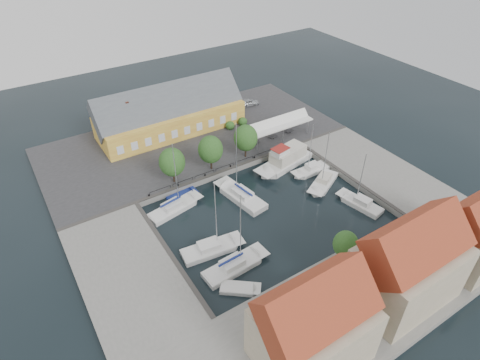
{
  "coord_description": "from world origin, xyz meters",
  "views": [
    {
      "loc": [
        -28.33,
        -38.32,
        40.52
      ],
      "look_at": [
        0.0,
        6.0,
        1.5
      ],
      "focal_mm": 30.0,
      "sensor_mm": 36.0,
      "label": 1
    }
  ],
  "objects_px": {
    "launch_sw": "(240,289)",
    "west_boat_c": "(211,249)",
    "east_boat_a": "(311,171)",
    "west_boat_d": "(235,266)",
    "tent_canopy": "(278,125)",
    "center_sailboat": "(241,197)",
    "trawler": "(285,160)",
    "launch_nw": "(182,197)",
    "warehouse": "(167,114)",
    "west_boat_a": "(175,209)",
    "car_silver": "(248,102)",
    "car_red": "(174,156)",
    "east_boat_c": "(360,204)",
    "east_boat_b": "(323,183)"
  },
  "relations": [
    {
      "from": "west_boat_c",
      "to": "car_red",
      "type": "bearing_deg",
      "value": 77.57
    },
    {
      "from": "east_boat_b",
      "to": "west_boat_d",
      "type": "xyz_separation_m",
      "value": [
        -22.01,
        -7.36,
        0.01
      ]
    },
    {
      "from": "car_red",
      "to": "east_boat_a",
      "type": "distance_m",
      "value": 24.27
    },
    {
      "from": "west_boat_c",
      "to": "trawler",
      "type": "bearing_deg",
      "value": 27.51
    },
    {
      "from": "car_silver",
      "to": "west_boat_d",
      "type": "height_order",
      "value": "west_boat_d"
    },
    {
      "from": "car_red",
      "to": "west_boat_c",
      "type": "bearing_deg",
      "value": -131.3
    },
    {
      "from": "car_red",
      "to": "center_sailboat",
      "type": "distance_m",
      "value": 15.58
    },
    {
      "from": "center_sailboat",
      "to": "west_boat_d",
      "type": "distance_m",
      "value": 14.39
    },
    {
      "from": "east_boat_c",
      "to": "east_boat_b",
      "type": "bearing_deg",
      "value": 99.19
    },
    {
      "from": "west_boat_c",
      "to": "warehouse",
      "type": "bearing_deg",
      "value": 75.42
    },
    {
      "from": "center_sailboat",
      "to": "launch_sw",
      "type": "bearing_deg",
      "value": -123.22
    },
    {
      "from": "east_boat_a",
      "to": "west_boat_d",
      "type": "height_order",
      "value": "west_boat_d"
    },
    {
      "from": "launch_sw",
      "to": "east_boat_a",
      "type": "bearing_deg",
      "value": 31.2
    },
    {
      "from": "warehouse",
      "to": "west_boat_a",
      "type": "distance_m",
      "value": 23.9
    },
    {
      "from": "east_boat_a",
      "to": "car_silver",
      "type": "bearing_deg",
      "value": 81.02
    },
    {
      "from": "center_sailboat",
      "to": "launch_nw",
      "type": "bearing_deg",
      "value": 145.27
    },
    {
      "from": "launch_nw",
      "to": "west_boat_c",
      "type": "bearing_deg",
      "value": -97.88
    },
    {
      "from": "car_red",
      "to": "west_boat_d",
      "type": "height_order",
      "value": "west_boat_d"
    },
    {
      "from": "east_boat_a",
      "to": "east_boat_c",
      "type": "relative_size",
      "value": 1.03
    },
    {
      "from": "tent_canopy",
      "to": "west_boat_a",
      "type": "height_order",
      "value": "west_boat_a"
    },
    {
      "from": "center_sailboat",
      "to": "east_boat_a",
      "type": "bearing_deg",
      "value": -1.77
    },
    {
      "from": "tent_canopy",
      "to": "east_boat_b",
      "type": "bearing_deg",
      "value": -97.08
    },
    {
      "from": "car_silver",
      "to": "west_boat_c",
      "type": "relative_size",
      "value": 0.39
    },
    {
      "from": "launch_sw",
      "to": "west_boat_c",
      "type": "bearing_deg",
      "value": 87.87
    },
    {
      "from": "trawler",
      "to": "west_boat_c",
      "type": "height_order",
      "value": "west_boat_c"
    },
    {
      "from": "car_red",
      "to": "west_boat_d",
      "type": "bearing_deg",
      "value": -127.08
    },
    {
      "from": "launch_nw",
      "to": "launch_sw",
      "type": "bearing_deg",
      "value": -95.74
    },
    {
      "from": "launch_nw",
      "to": "center_sailboat",
      "type": "bearing_deg",
      "value": -34.73
    },
    {
      "from": "tent_canopy",
      "to": "center_sailboat",
      "type": "bearing_deg",
      "value": -144.43
    },
    {
      "from": "trawler",
      "to": "launch_nw",
      "type": "distance_m",
      "value": 19.64
    },
    {
      "from": "launch_sw",
      "to": "launch_nw",
      "type": "relative_size",
      "value": 0.99
    },
    {
      "from": "warehouse",
      "to": "car_red",
      "type": "distance_m",
      "value": 11.05
    },
    {
      "from": "car_silver",
      "to": "east_boat_c",
      "type": "bearing_deg",
      "value": -177.83
    },
    {
      "from": "east_boat_b",
      "to": "launch_nw",
      "type": "height_order",
      "value": "east_boat_b"
    },
    {
      "from": "car_red",
      "to": "west_boat_d",
      "type": "relative_size",
      "value": 0.31
    },
    {
      "from": "warehouse",
      "to": "west_boat_a",
      "type": "relative_size",
      "value": 2.36
    },
    {
      "from": "west_boat_d",
      "to": "warehouse",
      "type": "bearing_deg",
      "value": 78.68
    },
    {
      "from": "east_boat_c",
      "to": "west_boat_d",
      "type": "height_order",
      "value": "west_boat_d"
    },
    {
      "from": "west_boat_a",
      "to": "launch_nw",
      "type": "distance_m",
      "value": 3.23
    },
    {
      "from": "tent_canopy",
      "to": "east_boat_c",
      "type": "distance_m",
      "value": 22.82
    },
    {
      "from": "warehouse",
      "to": "east_boat_a",
      "type": "distance_m",
      "value": 29.92
    },
    {
      "from": "west_boat_a",
      "to": "tent_canopy",
      "type": "bearing_deg",
      "value": 17.16
    },
    {
      "from": "east_boat_a",
      "to": "west_boat_c",
      "type": "distance_m",
      "value": 24.7
    },
    {
      "from": "tent_canopy",
      "to": "warehouse",
      "type": "bearing_deg",
      "value": 140.14
    },
    {
      "from": "car_silver",
      "to": "west_boat_d",
      "type": "distance_m",
      "value": 45.7
    },
    {
      "from": "tent_canopy",
      "to": "launch_sw",
      "type": "relative_size",
      "value": 2.74
    },
    {
      "from": "west_boat_c",
      "to": "west_boat_d",
      "type": "distance_m",
      "value": 4.42
    },
    {
      "from": "center_sailboat",
      "to": "launch_nw",
      "type": "relative_size",
      "value": 2.67
    },
    {
      "from": "west_boat_c",
      "to": "launch_sw",
      "type": "height_order",
      "value": "west_boat_c"
    },
    {
      "from": "east_boat_a",
      "to": "launch_nw",
      "type": "xyz_separation_m",
      "value": [
        -21.95,
        5.82,
        -0.17
      ]
    }
  ]
}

